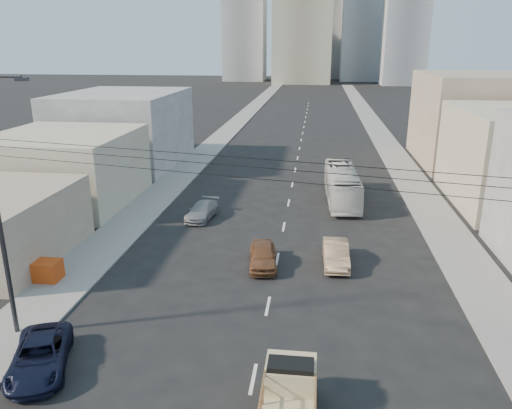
% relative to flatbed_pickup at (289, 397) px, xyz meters
% --- Properties ---
extents(sidewalk_left, '(3.50, 180.00, 0.12)m').
position_rel_flatbed_pickup_xyz_m(sidewalk_left, '(-13.32, 70.26, -1.03)').
color(sidewalk_left, gray).
rests_on(sidewalk_left, ground).
extents(sidewalk_right, '(3.50, 180.00, 0.12)m').
position_rel_flatbed_pickup_xyz_m(sidewalk_right, '(10.18, 70.26, -1.03)').
color(sidewalk_right, gray).
rests_on(sidewalk_right, ground).
extents(lane_dashes, '(0.15, 104.00, 0.01)m').
position_rel_flatbed_pickup_xyz_m(lane_dashes, '(-1.57, 53.26, -1.09)').
color(lane_dashes, silver).
rests_on(lane_dashes, ground).
extents(flatbed_pickup, '(1.95, 4.41, 1.90)m').
position_rel_flatbed_pickup_xyz_m(flatbed_pickup, '(0.00, 0.00, 0.00)').
color(flatbed_pickup, '#C4B483').
rests_on(flatbed_pickup, ground).
extents(navy_pickup, '(3.65, 5.18, 1.31)m').
position_rel_flatbed_pickup_xyz_m(navy_pickup, '(-10.47, 1.78, -0.44)').
color(navy_pickup, black).
rests_on(navy_pickup, ground).
extents(city_bus, '(2.90, 10.55, 2.91)m').
position_rel_flatbed_pickup_xyz_m(city_bus, '(2.96, 27.45, 0.36)').
color(city_bus, silver).
rests_on(city_bus, ground).
extents(sedan_brown, '(2.12, 4.29, 1.40)m').
position_rel_flatbed_pickup_xyz_m(sedan_brown, '(-2.37, 13.15, -0.39)').
color(sedan_brown, brown).
rests_on(sedan_brown, ground).
extents(sedan_tan, '(1.63, 4.33, 1.41)m').
position_rel_flatbed_pickup_xyz_m(sedan_tan, '(2.08, 13.96, -0.39)').
color(sedan_tan, '#9D7C5C').
rests_on(sedan_tan, ground).
extents(sedan_grey, '(2.22, 4.46, 1.25)m').
position_rel_flatbed_pickup_xyz_m(sedan_grey, '(-8.07, 21.41, -0.47)').
color(sedan_grey, gray).
rests_on(sedan_grey, ground).
extents(overhead_wires, '(23.01, 5.02, 0.72)m').
position_rel_flatbed_pickup_xyz_m(overhead_wires, '(-1.57, 1.76, 7.87)').
color(overhead_wires, black).
rests_on(overhead_wires, ground).
extents(crate_stack, '(1.80, 1.20, 1.14)m').
position_rel_flatbed_pickup_xyz_m(crate_stack, '(-14.57, 9.55, -0.40)').
color(crate_stack, '#C04112').
rests_on(crate_stack, sidewalk_left).
extents(bldg_right_far, '(12.00, 16.00, 10.00)m').
position_rel_flatbed_pickup_xyz_m(bldg_right_far, '(18.43, 44.26, 3.91)').
color(bldg_right_far, gray).
rests_on(bldg_right_far, ground).
extents(bldg_left_mid, '(11.00, 12.00, 6.00)m').
position_rel_flatbed_pickup_xyz_m(bldg_left_mid, '(-20.57, 24.26, 1.91)').
color(bldg_left_mid, '#B2A78F').
rests_on(bldg_left_mid, ground).
extents(bldg_left_far, '(12.00, 16.00, 8.00)m').
position_rel_flatbed_pickup_xyz_m(bldg_left_far, '(-21.07, 39.26, 2.91)').
color(bldg_left_far, gray).
rests_on(bldg_left_far, ground).
extents(midrise_ne, '(16.00, 16.00, 40.00)m').
position_rel_flatbed_pickup_xyz_m(midrise_ne, '(16.43, 185.26, 18.91)').
color(midrise_ne, gray).
rests_on(midrise_ne, ground).
extents(midrise_nw, '(15.00, 15.00, 34.00)m').
position_rel_flatbed_pickup_xyz_m(midrise_nw, '(-27.57, 180.26, 15.91)').
color(midrise_nw, gray).
rests_on(midrise_nw, ground).
extents(midrise_back, '(18.00, 18.00, 44.00)m').
position_rel_flatbed_pickup_xyz_m(midrise_back, '(4.43, 200.26, 20.91)').
color(midrise_back, gray).
rests_on(midrise_back, ground).
extents(midrise_east, '(14.00, 14.00, 28.00)m').
position_rel_flatbed_pickup_xyz_m(midrise_east, '(28.43, 165.26, 12.91)').
color(midrise_east, gray).
rests_on(midrise_east, ground).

